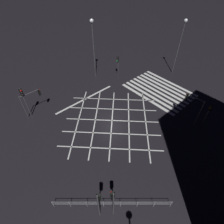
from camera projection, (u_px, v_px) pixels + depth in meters
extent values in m
plane|color=black|center=(112.00, 120.00, 23.06)|extent=(200.00, 200.00, 0.00)
cube|color=silver|center=(146.00, 98.00, 26.44)|extent=(9.99, 0.50, 0.01)
cube|color=silver|center=(150.00, 96.00, 26.88)|extent=(9.99, 0.50, 0.01)
cube|color=silver|center=(154.00, 94.00, 27.32)|extent=(9.99, 0.50, 0.01)
cube|color=silver|center=(157.00, 91.00, 27.76)|extent=(9.99, 0.50, 0.01)
cube|color=silver|center=(161.00, 89.00, 28.19)|extent=(9.99, 0.50, 0.01)
cube|color=silver|center=(164.00, 87.00, 28.63)|extent=(9.99, 0.50, 0.01)
cube|color=silver|center=(167.00, 85.00, 29.07)|extent=(9.99, 0.50, 0.01)
cube|color=silver|center=(170.00, 83.00, 29.51)|extent=(9.99, 0.50, 0.01)
cube|color=silver|center=(114.00, 99.00, 26.29)|extent=(8.73, 8.73, 0.01)
cube|color=silver|center=(146.00, 122.00, 22.89)|extent=(8.73, 8.73, 0.01)
cube|color=silver|center=(113.00, 109.00, 24.67)|extent=(8.73, 8.73, 0.01)
cube|color=silver|center=(129.00, 121.00, 22.97)|extent=(8.73, 8.73, 0.01)
cube|color=silver|center=(112.00, 120.00, 23.06)|extent=(8.73, 8.73, 0.01)
cube|color=silver|center=(112.00, 120.00, 23.06)|extent=(8.73, 8.73, 0.01)
cube|color=silver|center=(111.00, 133.00, 21.45)|extent=(8.73, 8.73, 0.01)
cube|color=silver|center=(95.00, 120.00, 23.15)|extent=(8.73, 8.73, 0.01)
cube|color=silver|center=(110.00, 148.00, 19.84)|extent=(8.73, 8.73, 0.01)
cube|color=silver|center=(79.00, 119.00, 23.24)|extent=(8.73, 8.73, 0.01)
cube|color=silver|center=(85.00, 99.00, 26.34)|extent=(0.30, 9.99, 0.01)
cylinder|color=#424244|center=(99.00, 206.00, 13.55)|extent=(0.11, 0.11, 4.03)
cube|color=black|center=(99.00, 197.00, 12.57)|extent=(0.28, 0.16, 0.90)
sphere|color=black|center=(100.00, 195.00, 12.42)|extent=(0.18, 0.18, 0.18)
sphere|color=black|center=(100.00, 196.00, 12.63)|extent=(0.18, 0.18, 0.18)
sphere|color=green|center=(100.00, 198.00, 12.83)|extent=(0.18, 0.18, 0.18)
cube|color=black|center=(98.00, 198.00, 12.53)|extent=(0.36, 0.02, 0.98)
cylinder|color=#424244|center=(118.00, 66.00, 29.83)|extent=(0.11, 0.11, 3.74)
cube|color=black|center=(118.00, 59.00, 28.82)|extent=(0.28, 0.16, 0.90)
sphere|color=black|center=(117.00, 57.00, 28.56)|extent=(0.18, 0.18, 0.18)
sphere|color=black|center=(117.00, 59.00, 28.77)|extent=(0.18, 0.18, 0.18)
sphere|color=green|center=(117.00, 61.00, 28.97)|extent=(0.18, 0.18, 0.18)
cube|color=black|center=(118.00, 59.00, 28.87)|extent=(0.36, 0.02, 0.98)
cylinder|color=#424244|center=(26.00, 103.00, 22.21)|extent=(0.11, 0.11, 4.49)
cube|color=black|center=(21.00, 92.00, 20.94)|extent=(0.16, 0.28, 0.90)
sphere|color=red|center=(21.00, 91.00, 20.67)|extent=(0.18, 0.18, 0.18)
sphere|color=black|center=(22.00, 93.00, 20.88)|extent=(0.18, 0.18, 0.18)
sphere|color=black|center=(23.00, 95.00, 21.08)|extent=(0.18, 0.18, 0.18)
cube|color=black|center=(21.00, 92.00, 20.99)|extent=(0.02, 0.36, 0.98)
cylinder|color=#424244|center=(207.00, 115.00, 21.39)|extent=(0.11, 0.11, 3.46)
cube|color=black|center=(210.00, 108.00, 20.48)|extent=(0.28, 0.16, 0.90)
sphere|color=black|center=(211.00, 106.00, 20.22)|extent=(0.18, 0.18, 0.18)
sphere|color=orange|center=(210.00, 108.00, 20.42)|extent=(0.18, 0.18, 0.18)
sphere|color=black|center=(209.00, 110.00, 20.63)|extent=(0.18, 0.18, 0.18)
cube|color=black|center=(211.00, 107.00, 20.52)|extent=(0.36, 0.02, 0.98)
cylinder|color=#424244|center=(199.00, 114.00, 21.03)|extent=(0.11, 0.11, 4.06)
cylinder|color=#424244|center=(196.00, 98.00, 20.32)|extent=(2.13, 0.09, 0.09)
cube|color=black|center=(187.00, 97.00, 21.20)|extent=(0.16, 0.28, 0.90)
sphere|color=red|center=(187.00, 94.00, 21.06)|extent=(0.18, 0.18, 0.18)
sphere|color=black|center=(186.00, 96.00, 21.26)|extent=(0.18, 0.18, 0.18)
sphere|color=black|center=(185.00, 98.00, 21.47)|extent=(0.18, 0.18, 0.18)
cube|color=black|center=(187.00, 97.00, 21.15)|extent=(0.02, 0.36, 0.98)
cylinder|color=#424244|center=(113.00, 205.00, 13.61)|extent=(0.11, 0.11, 4.07)
cube|color=black|center=(112.00, 195.00, 12.63)|extent=(0.16, 0.28, 0.90)
sphere|color=red|center=(111.00, 192.00, 12.49)|extent=(0.18, 0.18, 0.18)
sphere|color=black|center=(111.00, 194.00, 12.69)|extent=(0.18, 0.18, 0.18)
sphere|color=black|center=(111.00, 196.00, 12.90)|extent=(0.18, 0.18, 0.18)
cube|color=black|center=(113.00, 196.00, 12.58)|extent=(0.02, 0.36, 0.98)
cylinder|color=#424244|center=(24.00, 107.00, 22.29)|extent=(0.11, 0.11, 3.55)
cylinder|color=#424244|center=(29.00, 93.00, 21.77)|extent=(0.09, 2.43, 0.09)
cube|color=black|center=(39.00, 92.00, 22.67)|extent=(0.28, 0.16, 0.90)
sphere|color=red|center=(39.00, 90.00, 22.51)|extent=(0.18, 0.18, 0.18)
sphere|color=black|center=(40.00, 92.00, 22.72)|extent=(0.18, 0.18, 0.18)
sphere|color=black|center=(41.00, 94.00, 22.93)|extent=(0.18, 0.18, 0.18)
cube|color=black|center=(39.00, 93.00, 22.62)|extent=(0.36, 0.02, 0.98)
cylinder|color=#424244|center=(178.00, 50.00, 28.96)|extent=(0.14, 0.14, 8.60)
sphere|color=white|center=(186.00, 21.00, 25.90)|extent=(0.54, 0.54, 0.54)
cylinder|color=#424244|center=(94.00, 52.00, 28.07)|extent=(0.14, 0.14, 8.86)
sphere|color=white|center=(92.00, 21.00, 24.91)|extent=(0.58, 0.58, 0.58)
cylinder|color=#9EA0A5|center=(53.00, 204.00, 15.04)|extent=(0.05, 0.05, 1.05)
cylinder|color=#9EA0A5|center=(70.00, 204.00, 15.04)|extent=(0.05, 0.05, 1.05)
cylinder|color=#9EA0A5|center=(87.00, 204.00, 15.04)|extent=(0.05, 0.05, 1.05)
cylinder|color=#9EA0A5|center=(104.00, 204.00, 15.04)|extent=(0.05, 0.05, 1.05)
cylinder|color=#9EA0A5|center=(120.00, 204.00, 15.04)|extent=(0.05, 0.05, 1.05)
cylinder|color=#9EA0A5|center=(137.00, 204.00, 15.04)|extent=(0.05, 0.05, 1.05)
cylinder|color=#9EA0A5|center=(154.00, 204.00, 15.04)|extent=(0.05, 0.05, 1.05)
cylinder|color=#9EA0A5|center=(171.00, 204.00, 15.04)|extent=(0.05, 0.05, 1.05)
cylinder|color=#9EA0A5|center=(112.00, 202.00, 14.71)|extent=(6.84, 7.62, 0.04)
cylinder|color=#9EA0A5|center=(112.00, 204.00, 15.01)|extent=(6.84, 7.62, 0.04)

